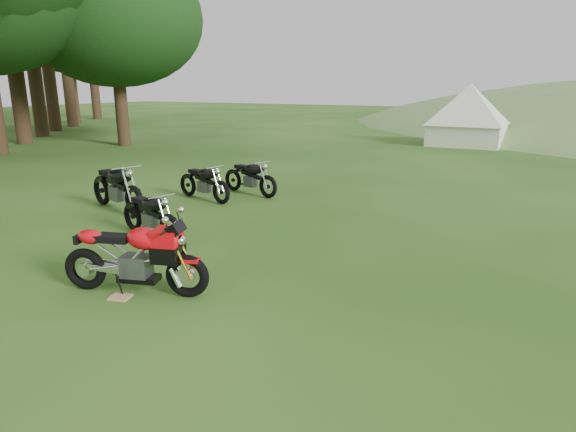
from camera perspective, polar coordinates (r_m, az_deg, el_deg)
The scene contains 9 objects.
ground at distance 6.71m, azimuth -4.36°, elevation -8.57°, with size 120.00×120.00×0.00m, color #19430E.
treeline at distance 30.96m, azimuth -21.07°, elevation 9.22°, with size 28.00×32.00×14.00m, color black, non-canonical shape.
sport_motorcycle at distance 6.67m, azimuth -17.83°, elevation -4.06°, with size 1.94×0.49×1.17m, color red, non-canonical shape.
plywood_board at distance 6.78m, azimuth -19.29°, elevation -9.06°, with size 0.27×0.21×0.02m, color tan.
vintage_moto_a at distance 9.08m, azimuth -16.06°, elevation 0.31°, with size 1.74×0.40×0.92m, color black, non-canonical shape.
vintage_moto_b at distance 12.29m, azimuth -4.54°, elevation 4.72°, with size 1.79×0.42×0.94m, color black, non-canonical shape.
vintage_moto_c at distance 11.24m, azimuth -19.67°, elevation 3.36°, with size 2.13×0.49×1.12m, color black, non-canonical shape.
vintage_moto_d at distance 11.81m, azimuth -9.97°, elevation 4.08°, with size 1.77×0.41×0.93m, color black, non-canonical shape.
tent_left at distance 24.22m, azimuth 20.62°, elevation 11.11°, with size 3.14×3.14×2.72m, color silver, non-canonical shape.
Camera 1 is at (3.35, -5.15, 2.70)m, focal length 30.00 mm.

